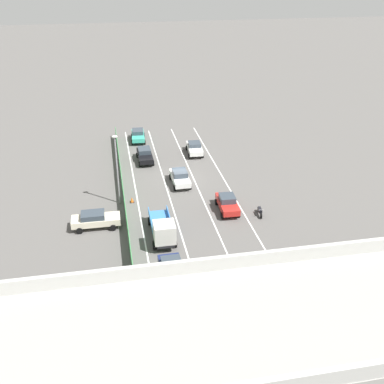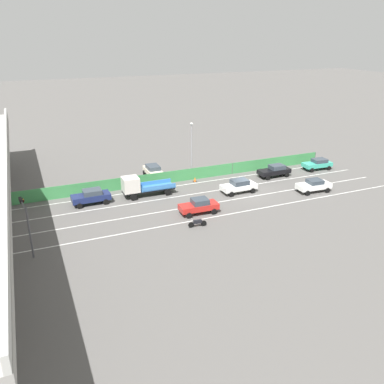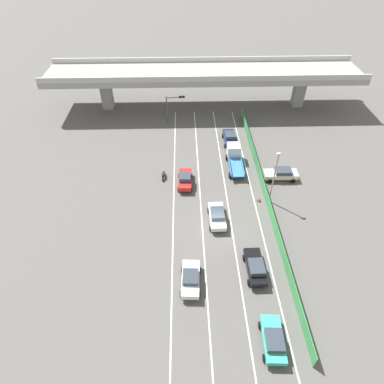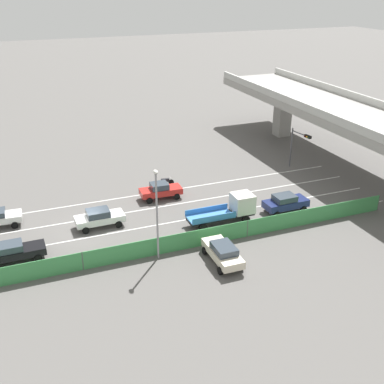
{
  "view_description": "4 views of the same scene",
  "coord_description": "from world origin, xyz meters",
  "px_view_note": "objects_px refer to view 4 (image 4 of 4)",
  "views": [
    {
      "loc": [
        7.67,
        48.3,
        23.56
      ],
      "look_at": [
        -0.62,
        4.93,
        0.82
      ],
      "focal_mm": 42.7,
      "sensor_mm": 36.0,
      "label": 1
    },
    {
      "loc": [
        -41.16,
        25.03,
        18.49
      ],
      "look_at": [
        -1.21,
        7.96,
        1.56
      ],
      "focal_mm": 38.11,
      "sensor_mm": 36.0,
      "label": 2
    },
    {
      "loc": [
        -3.76,
        -26.47,
        29.33
      ],
      "look_at": [
        -2.89,
        4.61,
        1.71
      ],
      "focal_mm": 30.56,
      "sensor_mm": 36.0,
      "label": 3
    },
    {
      "loc": [
        39.5,
        -5.37,
        21.03
      ],
      "look_at": [
        -1.89,
        10.98,
        1.01
      ],
      "focal_mm": 44.91,
      "sensor_mm": 36.0,
      "label": 4
    }
  ],
  "objects_px": {
    "car_sedan_black": "(15,251)",
    "traffic_cone": "(154,247)",
    "car_sedan_red": "(160,190)",
    "street_lamp": "(157,207)",
    "traffic_light": "(298,142)",
    "car_sedan_navy": "(285,202)",
    "car_hatchback_white": "(99,217)",
    "flatbed_truck_blue": "(232,208)",
    "motorcycle": "(165,181)",
    "parked_sedan_cream": "(223,252)"
  },
  "relations": [
    {
      "from": "car_sedan_black",
      "to": "car_hatchback_white",
      "type": "bearing_deg",
      "value": 114.08
    },
    {
      "from": "motorcycle",
      "to": "street_lamp",
      "type": "distance_m",
      "value": 15.53
    },
    {
      "from": "car_sedan_navy",
      "to": "street_lamp",
      "type": "height_order",
      "value": "street_lamp"
    },
    {
      "from": "traffic_light",
      "to": "street_lamp",
      "type": "xyz_separation_m",
      "value": [
        12.72,
        -21.27,
        1.18
      ]
    },
    {
      "from": "flatbed_truck_blue",
      "to": "street_lamp",
      "type": "height_order",
      "value": "street_lamp"
    },
    {
      "from": "car_sedan_black",
      "to": "traffic_cone",
      "type": "bearing_deg",
      "value": 77.22
    },
    {
      "from": "car_hatchback_white",
      "to": "traffic_cone",
      "type": "relative_size",
      "value": 7.37
    },
    {
      "from": "car_sedan_black",
      "to": "motorcycle",
      "type": "xyz_separation_m",
      "value": [
        -10.21,
        16.17,
        -0.44
      ]
    },
    {
      "from": "parked_sedan_cream",
      "to": "traffic_light",
      "type": "distance_m",
      "value": 22.74
    },
    {
      "from": "traffic_light",
      "to": "traffic_cone",
      "type": "relative_size",
      "value": 7.95
    },
    {
      "from": "motorcycle",
      "to": "street_lamp",
      "type": "bearing_deg",
      "value": -20.78
    },
    {
      "from": "car_sedan_red",
      "to": "street_lamp",
      "type": "relative_size",
      "value": 0.56
    },
    {
      "from": "parked_sedan_cream",
      "to": "street_lamp",
      "type": "distance_m",
      "value": 6.44
    },
    {
      "from": "car_sedan_black",
      "to": "traffic_cone",
      "type": "distance_m",
      "value": 11.23
    },
    {
      "from": "car_sedan_red",
      "to": "traffic_cone",
      "type": "height_order",
      "value": "car_sedan_red"
    },
    {
      "from": "street_lamp",
      "to": "parked_sedan_cream",
      "type": "bearing_deg",
      "value": 61.06
    },
    {
      "from": "flatbed_truck_blue",
      "to": "traffic_light",
      "type": "bearing_deg",
      "value": 125.38
    },
    {
      "from": "car_hatchback_white",
      "to": "flatbed_truck_blue",
      "type": "xyz_separation_m",
      "value": [
        3.53,
        11.78,
        0.41
      ]
    },
    {
      "from": "car_sedan_red",
      "to": "motorcycle",
      "type": "distance_m",
      "value": 3.45
    },
    {
      "from": "car_sedan_red",
      "to": "traffic_light",
      "type": "xyz_separation_m",
      "value": [
        -1.78,
        17.49,
        2.54
      ]
    },
    {
      "from": "flatbed_truck_blue",
      "to": "motorcycle",
      "type": "bearing_deg",
      "value": -163.22
    },
    {
      "from": "car_sedan_navy",
      "to": "flatbed_truck_blue",
      "type": "distance_m",
      "value": 5.74
    },
    {
      "from": "car_sedan_red",
      "to": "motorcycle",
      "type": "bearing_deg",
      "value": 153.38
    },
    {
      "from": "car_sedan_navy",
      "to": "street_lamp",
      "type": "relative_size",
      "value": 0.58
    },
    {
      "from": "car_sedan_black",
      "to": "car_sedan_navy",
      "type": "relative_size",
      "value": 1.03
    },
    {
      "from": "parked_sedan_cream",
      "to": "traffic_light",
      "type": "bearing_deg",
      "value": 132.48
    },
    {
      "from": "street_lamp",
      "to": "traffic_cone",
      "type": "height_order",
      "value": "street_lamp"
    },
    {
      "from": "traffic_light",
      "to": "street_lamp",
      "type": "distance_m",
      "value": 24.81
    },
    {
      "from": "car_sedan_red",
      "to": "motorcycle",
      "type": "relative_size",
      "value": 2.23
    },
    {
      "from": "car_sedan_black",
      "to": "street_lamp",
      "type": "relative_size",
      "value": 0.59
    },
    {
      "from": "car_sedan_red",
      "to": "car_sedan_navy",
      "type": "bearing_deg",
      "value": 54.73
    },
    {
      "from": "car_sedan_navy",
      "to": "parked_sedan_cream",
      "type": "bearing_deg",
      "value": -57.33
    },
    {
      "from": "street_lamp",
      "to": "car_sedan_black",
      "type": "bearing_deg",
      "value": -109.17
    },
    {
      "from": "flatbed_truck_blue",
      "to": "traffic_light",
      "type": "height_order",
      "value": "traffic_light"
    },
    {
      "from": "car_hatchback_white",
      "to": "parked_sedan_cream",
      "type": "relative_size",
      "value": 0.95
    },
    {
      "from": "car_sedan_red",
      "to": "car_sedan_black",
      "type": "relative_size",
      "value": 0.95
    },
    {
      "from": "car_sedan_navy",
      "to": "flatbed_truck_blue",
      "type": "xyz_separation_m",
      "value": [
        -0.02,
        -5.73,
        0.37
      ]
    },
    {
      "from": "car_sedan_navy",
      "to": "traffic_cone",
      "type": "distance_m",
      "value": 14.3
    },
    {
      "from": "car_sedan_red",
      "to": "car_sedan_navy",
      "type": "distance_m",
      "value": 12.73
    },
    {
      "from": "car_sedan_black",
      "to": "traffic_light",
      "type": "distance_m",
      "value": 33.45
    },
    {
      "from": "parked_sedan_cream",
      "to": "traffic_cone",
      "type": "relative_size",
      "value": 7.73
    },
    {
      "from": "car_sedan_black",
      "to": "motorcycle",
      "type": "distance_m",
      "value": 19.13
    },
    {
      "from": "flatbed_truck_blue",
      "to": "car_sedan_red",
      "type": "bearing_deg",
      "value": -147.54
    },
    {
      "from": "car_sedan_red",
      "to": "car_sedan_black",
      "type": "distance_m",
      "value": 16.3
    },
    {
      "from": "car_sedan_navy",
      "to": "traffic_light",
      "type": "height_order",
      "value": "traffic_light"
    },
    {
      "from": "car_hatchback_white",
      "to": "traffic_cone",
      "type": "bearing_deg",
      "value": 30.3
    },
    {
      "from": "car_sedan_red",
      "to": "traffic_cone",
      "type": "relative_size",
      "value": 7.17
    },
    {
      "from": "car_sedan_navy",
      "to": "parked_sedan_cream",
      "type": "relative_size",
      "value": 0.94
    },
    {
      "from": "car_sedan_navy",
      "to": "motorcycle",
      "type": "xyz_separation_m",
      "value": [
        -10.4,
        -8.86,
        -0.49
      ]
    },
    {
      "from": "motorcycle",
      "to": "parked_sedan_cream",
      "type": "xyz_separation_m",
      "value": [
        16.54,
        -0.7,
        0.46
      ]
    }
  ]
}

